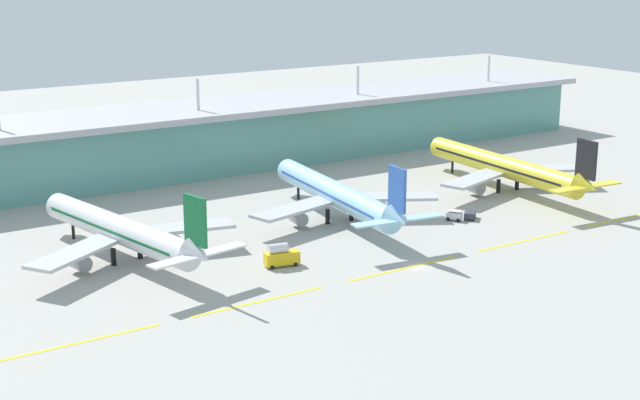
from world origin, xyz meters
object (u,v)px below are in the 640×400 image
object	(u,v)px
airliner_far	(505,167)
fuel_truck	(281,256)
airliner_near	(122,231)
baggage_cart	(454,216)
pushback_tug	(470,214)
airliner_middle	(337,195)

from	to	relation	value
airliner_far	fuel_truck	distance (m)	86.11
airliner_near	baggage_cart	bearing A→B (deg)	-11.20
baggage_cart	pushback_tug	xyz separation A→B (m)	(4.16, -0.95, -0.16)
baggage_cart	airliner_near	bearing A→B (deg)	168.80
airliner_far	baggage_cart	size ratio (longest dim) A/B	17.10
pushback_tug	airliner_near	bearing A→B (deg)	168.72
airliner_far	fuel_truck	xyz separation A→B (m)	(-83.33, -21.31, -4.19)
airliner_far	airliner_middle	bearing A→B (deg)	179.70
airliner_middle	airliner_far	distance (m)	54.69
airliner_near	fuel_truck	distance (m)	33.63
airliner_middle	fuel_truck	xyz separation A→B (m)	(-28.64, -21.60, -4.19)
airliner_middle	airliner_near	bearing A→B (deg)	-179.85
airliner_middle	pushback_tug	xyz separation A→B (m)	(27.70, -16.48, -5.35)
airliner_near	baggage_cart	distance (m)	79.42
airliner_middle	baggage_cart	xyz separation A→B (m)	(23.54, -15.54, -5.19)
airliner_middle	airliner_far	size ratio (longest dim) A/B	0.95
airliner_middle	fuel_truck	distance (m)	36.12
airliner_near	airliner_far	distance (m)	108.89
pushback_tug	airliner_far	bearing A→B (deg)	30.97
fuel_truck	airliner_middle	bearing A→B (deg)	37.02
airliner_middle	pushback_tug	size ratio (longest dim) A/B	13.35
airliner_near	pushback_tug	distance (m)	83.68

